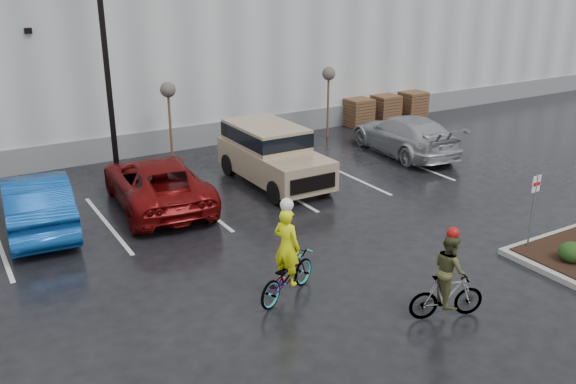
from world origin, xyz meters
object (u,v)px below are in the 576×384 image
sapling_mid (168,94)px  car_blue (37,202)px  pallet_stack_c (412,105)px  cyclist_hivis (287,267)px  cyclist_olive (448,285)px  pallet_stack_a (358,112)px  fire_lane_sign (534,203)px  suv_tan (274,156)px  car_red (157,182)px  lamppost (102,19)px  pallet_stack_b (385,108)px  car_far_silver (404,135)px  sapling_east (329,77)px

sapling_mid → car_blue: size_ratio=0.62×
pallet_stack_c → cyclist_hivis: (-15.06, -12.50, 0.08)m
car_blue → cyclist_olive: 11.88m
pallet_stack_a → fire_lane_sign: (-4.70, -13.80, 0.73)m
sapling_mid → cyclist_hivis: 11.77m
pallet_stack_c → suv_tan: 12.53m
car_red → lamppost: bearing=-78.3°
pallet_stack_c → car_red: size_ratio=0.24×
pallet_stack_b → fire_lane_sign: size_ratio=0.61×
pallet_stack_a → pallet_stack_b: size_ratio=1.00×
lamppost → car_blue: 6.72m
car_blue → suv_tan: size_ratio=1.00×
fire_lane_sign → pallet_stack_b: bearing=65.1°
pallet_stack_c → cyclist_hivis: size_ratio=0.55×
pallet_stack_b → car_far_silver: (-3.01, -4.86, 0.13)m
sapling_east → pallet_stack_b: bearing=13.4°
fire_lane_sign → car_red: (-7.44, 8.50, -0.61)m
cyclist_hivis → cyclist_olive: cyclist_hivis is taller
sapling_east → suv_tan: sapling_east is taller
car_blue → car_red: (3.64, 0.01, -0.05)m
pallet_stack_b → cyclist_hivis: size_ratio=0.55×
car_far_silver → cyclist_hivis: (-10.25, -7.64, -0.05)m
pallet_stack_b → pallet_stack_c: 1.80m
sapling_east → lamppost: bearing=-174.3°
cyclist_hivis → suv_tan: bearing=-52.5°
sapling_mid → pallet_stack_b: bearing=4.9°
pallet_stack_a → sapling_east: bearing=-158.2°
pallet_stack_c → car_far_silver: (-4.81, -4.86, 0.13)m
car_red → pallet_stack_c: bearing=-155.9°
sapling_east → cyclist_olive: 15.65m
fire_lane_sign → car_far_silver: size_ratio=0.40×
lamppost → car_red: (0.36, -3.30, -4.89)m
pallet_stack_c → pallet_stack_b: bearing=180.0°
lamppost → pallet_stack_b: (14.20, 2.00, -5.01)m
sapling_east → pallet_stack_b: (4.20, 1.00, -2.05)m
cyclist_hivis → car_far_silver: bearing=-78.0°
car_blue → car_red: 3.64m
pallet_stack_a → pallet_stack_c: size_ratio=1.00×
cyclist_hivis → pallet_stack_c: bearing=-75.0°
pallet_stack_a → cyclist_hivis: 17.03m
pallet_stack_c → fire_lane_sign: bearing=-120.7°
lamppost → cyclist_hivis: size_ratio=3.75×
car_blue → car_far_silver: 14.48m
sapling_mid → fire_lane_sign: (5.30, -12.80, -1.32)m
pallet_stack_c → suv_tan: bearing=-154.6°
pallet_stack_a → car_red: 13.24m
sapling_mid → suv_tan: 5.17m
car_blue → car_red: car_blue is taller
pallet_stack_c → car_far_silver: car_far_silver is taller
lamppost → car_far_silver: 12.54m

